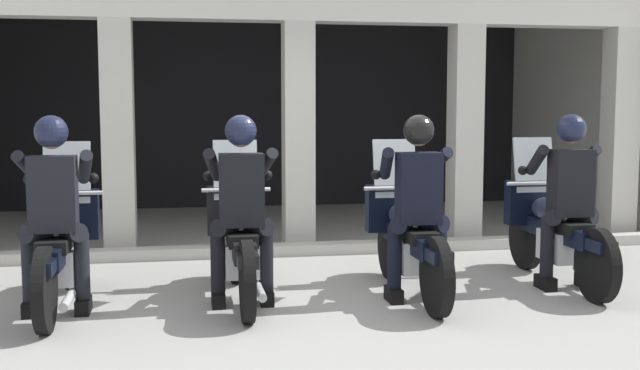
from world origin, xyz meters
TOP-DOWN VIEW (x-y plane):
  - ground_plane at (0.00, 3.00)m, footprint 80.00×80.00m
  - station_building at (0.12, 4.51)m, footprint 9.28×4.50m
  - kerb_strip at (0.12, 1.79)m, footprint 8.78×0.24m
  - motorcycle_far_left at (-2.21, -0.08)m, footprint 0.62×2.04m
  - police_officer_far_left at (-2.21, -0.37)m, footprint 0.63×0.61m
  - motorcycle_center_left at (-0.74, -0.05)m, footprint 0.62×2.04m
  - police_officer_center_left at (-0.74, -0.33)m, footprint 0.63×0.61m
  - motorcycle_center_right at (0.74, -0.15)m, footprint 0.62×2.04m
  - police_officer_center_right at (0.74, -0.44)m, footprint 0.63×0.61m
  - motorcycle_far_right at (2.22, 0.04)m, footprint 0.62×2.04m
  - police_officer_far_right at (2.21, -0.24)m, footprint 0.63×0.61m

SIDE VIEW (x-z plane):
  - ground_plane at x=0.00m, z-range 0.00..0.00m
  - kerb_strip at x=0.12m, z-range 0.00..0.12m
  - motorcycle_far_left at x=-2.21m, z-range -0.17..1.17m
  - motorcycle_center_left at x=-0.74m, z-range -0.17..1.17m
  - motorcycle_center_right at x=0.74m, z-range -0.17..1.17m
  - motorcycle_far_right at x=2.22m, z-range -0.17..1.17m
  - police_officer_far_left at x=-2.21m, z-range 0.15..1.73m
  - police_officer_center_left at x=-0.74m, z-range 0.15..1.73m
  - police_officer_center_right at x=0.74m, z-range 0.15..1.73m
  - police_officer_far_right at x=2.21m, z-range 0.15..1.73m
  - station_building at x=0.12m, z-range 0.41..3.63m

